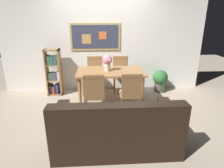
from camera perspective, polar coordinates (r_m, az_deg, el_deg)
ground_plane at (r=4.15m, az=-1.91°, el=-7.68°), size 12.00×12.00×0.00m
wall_back_with_painting at (r=5.07m, az=-2.62°, el=12.69°), size 5.20×0.14×2.60m
dining_table at (r=4.31m, az=-0.47°, el=2.71°), size 1.48×0.88×0.75m
dining_chair_far_left at (r=5.08m, az=-5.15°, el=3.86°), size 0.40×0.41×0.91m
dining_chair_far_right at (r=5.10m, az=2.46°, el=3.98°), size 0.40×0.41×0.91m
dining_chair_near_left at (r=3.62m, az=-5.27°, el=-2.56°), size 0.40×0.41×0.91m
dining_chair_near_right at (r=3.68m, az=5.61°, el=-2.21°), size 0.40×0.41×0.91m
leather_couch at (r=2.90m, az=1.17°, el=-13.51°), size 1.80×0.84×0.84m
bookshelf at (r=5.01m, az=-16.83°, el=3.13°), size 0.36×0.28×1.15m
potted_ivy at (r=5.20m, az=14.05°, el=1.25°), size 0.39×0.39×0.58m
flower_vase at (r=4.22m, az=-1.40°, el=6.78°), size 0.22×0.22×0.36m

